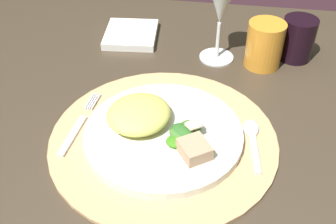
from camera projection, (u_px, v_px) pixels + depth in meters
dining_table at (144, 159)px, 0.88m from camera, size 1.45×0.89×0.76m
placemat at (163, 138)px, 0.69m from camera, size 0.39×0.39×0.01m
dinner_plate at (163, 134)px, 0.68m from camera, size 0.27×0.27×0.01m
pasta_serving at (139, 114)px, 0.68m from camera, size 0.15×0.15×0.04m
salad_greens at (185, 134)px, 0.66m from camera, size 0.07×0.08×0.03m
bread_piece at (194, 149)px, 0.63m from camera, size 0.06×0.06×0.02m
fork at (78, 126)px, 0.70m from camera, size 0.03×0.17×0.00m
spoon at (252, 135)px, 0.69m from camera, size 0.03×0.13×0.01m
napkin at (131, 34)px, 0.95m from camera, size 0.13×0.14×0.02m
wine_glass at (221, 5)px, 0.81m from camera, size 0.07×0.07×0.18m
amber_tumbler at (264, 45)px, 0.84m from camera, size 0.08×0.08×0.10m
dark_tumbler at (298, 39)px, 0.86m from camera, size 0.07×0.07×0.09m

